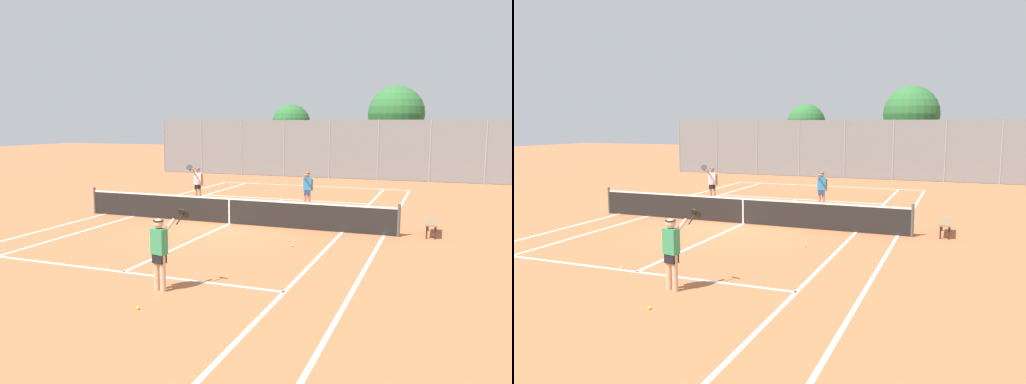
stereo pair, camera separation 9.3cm
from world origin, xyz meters
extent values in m
plane|color=#BC663D|center=(0.00, 0.00, 0.00)|extent=(120.00, 120.00, 0.00)
cube|color=white|center=(0.00, 11.90, 0.00)|extent=(11.00, 0.10, 0.01)
cube|color=white|center=(-5.50, 0.00, 0.00)|extent=(0.10, 23.80, 0.01)
cube|color=white|center=(5.50, 0.00, 0.00)|extent=(0.10, 23.80, 0.01)
cube|color=white|center=(-4.13, 0.00, 0.00)|extent=(0.10, 23.80, 0.01)
cube|color=white|center=(4.13, 0.00, 0.00)|extent=(0.10, 23.80, 0.01)
cube|color=white|center=(0.00, -6.40, 0.00)|extent=(8.26, 0.10, 0.01)
cube|color=white|center=(0.00, 6.40, 0.00)|extent=(8.26, 0.10, 0.01)
cube|color=white|center=(0.00, 0.00, 0.00)|extent=(0.10, 12.80, 0.01)
cylinder|color=#474C47|center=(-5.95, 0.00, 0.53)|extent=(0.10, 0.10, 1.07)
cylinder|color=#474C47|center=(5.95, 0.00, 0.53)|extent=(0.10, 0.10, 1.07)
cube|color=black|center=(0.00, 0.00, 0.46)|extent=(11.90, 0.02, 0.89)
cube|color=white|center=(0.00, 0.00, 0.92)|extent=(11.90, 0.03, 0.06)
cube|color=white|center=(0.00, 0.00, 0.44)|extent=(0.05, 0.03, 0.89)
cylinder|color=#D8A884|center=(1.48, -7.25, 0.41)|extent=(0.13, 0.13, 0.82)
cylinder|color=#D8A884|center=(1.66, -7.29, 0.41)|extent=(0.13, 0.13, 0.82)
cube|color=black|center=(1.57, -7.27, 0.74)|extent=(0.31, 0.23, 0.24)
cube|color=#338C59|center=(1.57, -7.27, 1.10)|extent=(0.37, 0.26, 0.56)
sphere|color=#D8A884|center=(1.57, -7.27, 1.49)|extent=(0.22, 0.22, 0.22)
cylinder|color=black|center=(1.57, -7.27, 1.56)|extent=(0.23, 0.23, 0.02)
cylinder|color=#D8A884|center=(1.35, -7.22, 1.04)|extent=(0.08, 0.08, 0.52)
cylinder|color=#D8A884|center=(1.72, -7.16, 1.39)|extent=(0.17, 0.46, 0.35)
cylinder|color=black|center=(1.90, -6.93, 1.55)|extent=(0.08, 0.25, 0.22)
cylinder|color=black|center=(1.93, -6.81, 1.66)|extent=(0.31, 0.25, 0.23)
cylinder|color=tan|center=(-3.36, 4.22, 0.41)|extent=(0.13, 0.13, 0.82)
cylinder|color=tan|center=(-3.54, 4.17, 0.41)|extent=(0.13, 0.13, 0.82)
cube|color=black|center=(-3.45, 4.19, 0.74)|extent=(0.32, 0.25, 0.24)
cube|color=white|center=(-3.45, 4.19, 1.10)|extent=(0.38, 0.28, 0.56)
sphere|color=tan|center=(-3.45, 4.19, 1.49)|extent=(0.22, 0.22, 0.22)
cylinder|color=black|center=(-3.45, 4.19, 1.56)|extent=(0.23, 0.23, 0.02)
cylinder|color=tan|center=(-3.24, 4.25, 1.04)|extent=(0.08, 0.08, 0.52)
cylinder|color=tan|center=(-3.54, 4.02, 1.39)|extent=(0.20, 0.46, 0.35)
cylinder|color=black|center=(-3.59, 3.74, 1.55)|extent=(0.10, 0.25, 0.22)
cylinder|color=black|center=(-3.56, 3.62, 1.66)|extent=(0.32, 0.26, 0.23)
cylinder|color=tan|center=(1.90, 4.12, 0.41)|extent=(0.13, 0.13, 0.82)
cylinder|color=tan|center=(1.73, 4.04, 0.41)|extent=(0.13, 0.13, 0.82)
cube|color=#334C8C|center=(1.81, 4.08, 0.74)|extent=(0.33, 0.28, 0.24)
cube|color=#3399D8|center=(1.81, 4.08, 1.10)|extent=(0.39, 0.32, 0.56)
sphere|color=tan|center=(1.81, 4.08, 1.49)|extent=(0.22, 0.22, 0.22)
cylinder|color=black|center=(1.81, 4.08, 1.56)|extent=(0.23, 0.23, 0.02)
cylinder|color=tan|center=(2.01, 4.17, 1.04)|extent=(0.08, 0.08, 0.52)
cylinder|color=tan|center=(1.75, 3.90, 1.39)|extent=(0.26, 0.45, 0.35)
sphere|color=#D1DB33|center=(1.76, -8.40, 0.03)|extent=(0.07, 0.07, 0.07)
sphere|color=#D1DB33|center=(-0.51, -6.33, 0.03)|extent=(0.07, 0.07, 0.07)
sphere|color=#D1DB33|center=(1.05, 7.98, 0.03)|extent=(0.07, 0.07, 0.07)
sphere|color=#D1DB33|center=(3.12, -2.48, 0.03)|extent=(0.07, 0.07, 0.07)
sphere|color=#D1DB33|center=(-4.33, 10.05, 0.03)|extent=(0.07, 0.07, 0.07)
sphere|color=#D1DB33|center=(-0.02, 3.54, 0.03)|extent=(0.07, 0.07, 0.07)
cube|color=olive|center=(6.93, 0.69, 0.44)|extent=(0.36, 1.50, 0.05)
cylinder|color=#262626|center=(6.81, 0.05, 0.21)|extent=(0.05, 0.05, 0.41)
cylinder|color=#262626|center=(6.81, 1.32, 0.21)|extent=(0.05, 0.05, 0.41)
cylinder|color=#262626|center=(7.06, 0.05, 0.21)|extent=(0.05, 0.05, 0.41)
cylinder|color=#262626|center=(7.06, 1.32, 0.21)|extent=(0.05, 0.05, 0.41)
cylinder|color=gray|center=(-12.70, 16.54, 1.95)|extent=(0.08, 0.08, 3.89)
cylinder|color=gray|center=(-9.52, 16.54, 1.95)|extent=(0.08, 0.08, 3.89)
cylinder|color=gray|center=(-6.35, 16.54, 1.95)|extent=(0.08, 0.08, 3.89)
cylinder|color=gray|center=(-3.17, 16.54, 1.95)|extent=(0.08, 0.08, 3.89)
cylinder|color=gray|center=(0.00, 16.54, 1.95)|extent=(0.08, 0.08, 3.89)
cylinder|color=gray|center=(3.17, 16.54, 1.95)|extent=(0.08, 0.08, 3.89)
cylinder|color=gray|center=(6.35, 16.54, 1.95)|extent=(0.08, 0.08, 3.89)
cylinder|color=gray|center=(9.52, 16.54, 1.95)|extent=(0.08, 0.08, 3.89)
cube|color=slate|center=(0.00, 16.54, 1.95)|extent=(25.40, 0.02, 3.85)
cylinder|color=brown|center=(-3.63, 19.61, 1.31)|extent=(0.27, 0.27, 2.62)
sphere|color=#2D6B33|center=(-3.63, 19.61, 3.63)|extent=(2.88, 2.88, 2.88)
sphere|color=#2D6B33|center=(-3.19, 19.44, 3.27)|extent=(1.87, 1.87, 1.87)
cylinder|color=brown|center=(3.90, 19.83, 1.47)|extent=(0.25, 0.25, 2.95)
sphere|color=#2D6B33|center=(3.90, 19.83, 4.30)|extent=(3.87, 3.87, 3.87)
sphere|color=#2D6B33|center=(4.24, 19.89, 3.82)|extent=(2.67, 2.67, 2.67)
camera|label=1|loc=(7.25, -16.32, 3.61)|focal=35.00mm
camera|label=2|loc=(7.34, -16.29, 3.61)|focal=35.00mm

